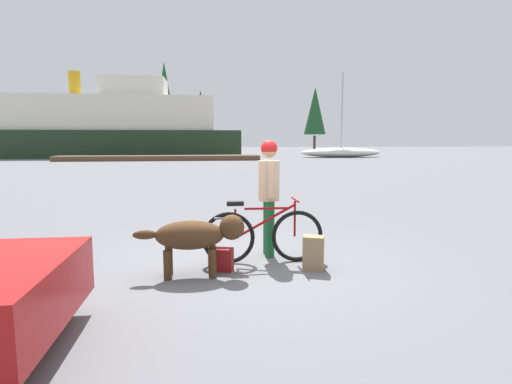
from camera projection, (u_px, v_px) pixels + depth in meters
ground_plane at (247, 264)px, 6.00m from camera, size 160.00×160.00×0.00m
bicycle at (262, 235)px, 6.02m from camera, size 1.77×0.44×0.93m
person_cyclist at (269, 186)px, 6.33m from camera, size 0.32×0.53×1.78m
dog at (196, 236)px, 5.43m from camera, size 1.44×0.44×0.80m
backpack at (313, 253)px, 5.70m from camera, size 0.33×0.28×0.47m
handbag_pannier at (221, 259)px, 5.69m from camera, size 0.36×0.26×0.31m
dock_pier at (160, 158)px, 34.06m from camera, size 16.32×2.26×0.40m
ferry_boat at (111, 128)px, 40.68m from camera, size 25.23×7.95×8.13m
sailboat_moored at (341, 152)px, 39.59m from camera, size 7.79×2.18×7.97m
pine_tree_far_left at (165, 95)px, 60.04m from camera, size 2.97×2.97×12.72m
pine_tree_center at (201, 113)px, 61.30m from camera, size 2.81×2.81×8.72m
pine_tree_far_right at (315, 111)px, 62.90m from camera, size 3.33×3.33×9.43m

